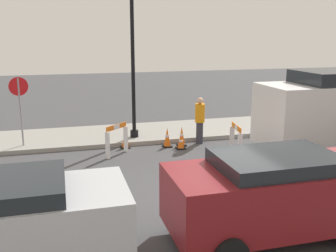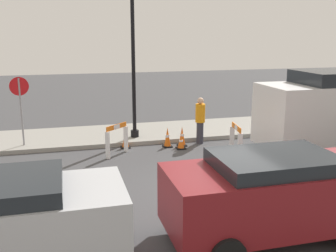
{
  "view_description": "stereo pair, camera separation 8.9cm",
  "coord_description": "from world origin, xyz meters",
  "px_view_note": "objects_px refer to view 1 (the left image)",
  "views": [
    {
      "loc": [
        -3.46,
        -8.2,
        3.75
      ],
      "look_at": [
        -0.4,
        2.98,
        1.0
      ],
      "focal_mm": 42.0,
      "sensor_mm": 36.0,
      "label": 1
    },
    {
      "loc": [
        -3.37,
        -8.23,
        3.75
      ],
      "look_at": [
        -0.4,
        2.98,
        1.0
      ],
      "focal_mm": 42.0,
      "sensor_mm": 36.0,
      "label": 2
    }
  ],
  "objects_px": {
    "parked_car_1": "(275,191)",
    "person_worker": "(200,119)",
    "streetlamp_post": "(132,25)",
    "stop_sign": "(20,100)"
  },
  "relations": [
    {
      "from": "parked_car_1",
      "to": "person_worker",
      "type": "bearing_deg",
      "value": 82.3
    },
    {
      "from": "streetlamp_post",
      "to": "stop_sign",
      "type": "distance_m",
      "value": 4.41
    },
    {
      "from": "person_worker",
      "to": "parked_car_1",
      "type": "relative_size",
      "value": 0.41
    },
    {
      "from": "streetlamp_post",
      "to": "parked_car_1",
      "type": "relative_size",
      "value": 1.54
    },
    {
      "from": "streetlamp_post",
      "to": "parked_car_1",
      "type": "xyz_separation_m",
      "value": [
        1.25,
        -7.4,
        -3.07
      ]
    },
    {
      "from": "stop_sign",
      "to": "parked_car_1",
      "type": "bearing_deg",
      "value": 111.27
    },
    {
      "from": "stop_sign",
      "to": "person_worker",
      "type": "relative_size",
      "value": 1.39
    },
    {
      "from": "streetlamp_post",
      "to": "person_worker",
      "type": "relative_size",
      "value": 3.77
    },
    {
      "from": "parked_car_1",
      "to": "streetlamp_post",
      "type": "bearing_deg",
      "value": 99.61
    },
    {
      "from": "streetlamp_post",
      "to": "parked_car_1",
      "type": "bearing_deg",
      "value": -80.39
    }
  ]
}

